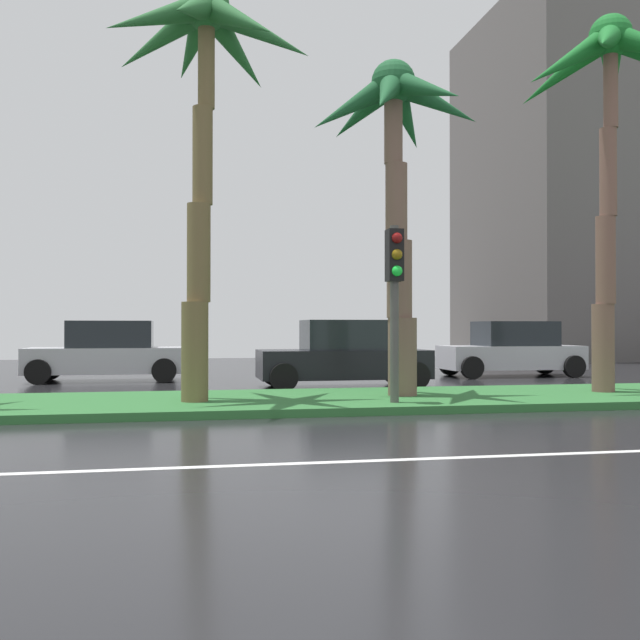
% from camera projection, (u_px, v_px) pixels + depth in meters
% --- Properties ---
extents(ground_plane, '(90.00, 42.00, 0.10)m').
position_uv_depth(ground_plane, '(271.00, 403.00, 15.04)').
color(ground_plane, black).
extents(near_lane_divider_stripe, '(81.00, 0.14, 0.01)m').
position_uv_depth(near_lane_divider_stripe, '(347.00, 462.00, 8.17)').
color(near_lane_divider_stripe, white).
rests_on(near_lane_divider_stripe, ground_plane).
extents(median_strip, '(85.50, 4.00, 0.15)m').
position_uv_depth(median_strip, '(278.00, 402.00, 14.06)').
color(median_strip, '#2D6B33').
rests_on(median_strip, ground_plane).
extents(palm_tree_centre_left, '(4.12, 4.19, 7.99)m').
position_uv_depth(palm_tree_centre_left, '(205.00, 67.00, 13.73)').
color(palm_tree_centre_left, brown).
rests_on(palm_tree_centre_left, median_strip).
extents(palm_tree_centre, '(3.67, 3.53, 6.86)m').
position_uv_depth(palm_tree_centre, '(396.00, 143.00, 14.65)').
color(palm_tree_centre, brown).
rests_on(palm_tree_centre, median_strip).
extents(palm_tree_centre_right, '(4.38, 4.01, 8.10)m').
position_uv_depth(palm_tree_centre_right, '(610.00, 91.00, 15.35)').
color(palm_tree_centre_right, brown).
rests_on(palm_tree_centre_right, median_strip).
extents(traffic_signal_median_right, '(0.28, 0.43, 3.26)m').
position_uv_depth(traffic_signal_median_right, '(395.00, 281.00, 13.21)').
color(traffic_signal_median_right, '#4C4C47').
rests_on(traffic_signal_median_right, median_strip).
extents(car_in_traffic_second, '(4.30, 2.02, 1.72)m').
position_uv_depth(car_in_traffic_second, '(107.00, 352.00, 20.39)').
color(car_in_traffic_second, silver).
rests_on(car_in_traffic_second, ground_plane).
extents(car_in_traffic_third, '(4.30, 2.02, 1.72)m').
position_uv_depth(car_in_traffic_third, '(345.00, 355.00, 18.31)').
color(car_in_traffic_third, black).
rests_on(car_in_traffic_third, ground_plane).
extents(car_in_traffic_fourth, '(4.30, 2.02, 1.72)m').
position_uv_depth(car_in_traffic_fourth, '(512.00, 350.00, 22.42)').
color(car_in_traffic_fourth, silver).
rests_on(car_in_traffic_fourth, ground_plane).
extents(building_far_right, '(15.42, 11.26, 17.61)m').
position_uv_depth(building_far_right, '(629.00, 189.00, 37.55)').
color(building_far_right, '#605B59').
rests_on(building_far_right, ground_plane).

